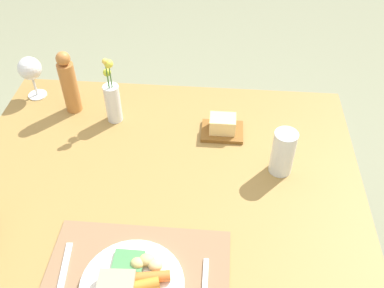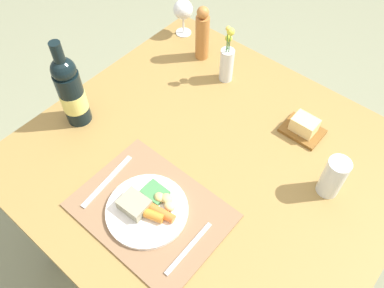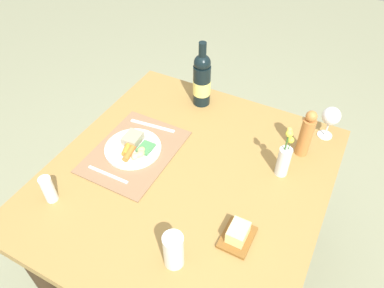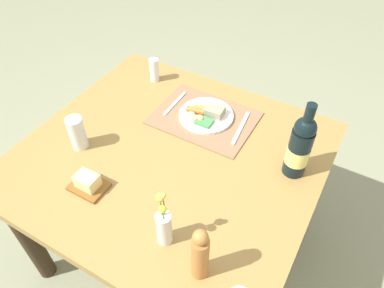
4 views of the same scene
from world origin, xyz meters
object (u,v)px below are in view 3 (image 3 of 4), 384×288
object	(u,v)px
dinner_plate	(134,147)
flower_vase	(284,159)
dining_table	(186,192)
salt_shaker	(48,189)
water_tumbler	(174,252)
butter_dish	(238,234)
wine_bottle	(202,80)
wine_glass	(331,117)
pepper_mill	(306,134)
knife	(108,175)
fork	(152,126)

from	to	relation	value
dinner_plate	flower_vase	world-z (taller)	flower_vase
dining_table	flower_vase	world-z (taller)	flower_vase
dinner_plate	salt_shaker	distance (m)	0.37
water_tumbler	butter_dish	xyz separation A→B (m)	(-0.17, 0.15, -0.04)
wine_bottle	dinner_plate	bearing A→B (deg)	-13.70
wine_bottle	wine_glass	xyz separation A→B (m)	(-0.04, 0.58, -0.02)
pepper_mill	wine_glass	bearing A→B (deg)	156.98
knife	wine_bottle	distance (m)	0.61
salt_shaker	water_tumbler	bearing A→B (deg)	89.21
pepper_mill	flower_vase	distance (m)	0.15
dinner_plate	water_tumbler	bearing A→B (deg)	48.12
butter_dish	knife	bearing A→B (deg)	-92.24
fork	pepper_mill	world-z (taller)	pepper_mill
dinner_plate	pepper_mill	size ratio (longest dim) A/B	1.08
wine_glass	flower_vase	bearing A→B (deg)	-19.31
fork	water_tumbler	bearing A→B (deg)	31.76
butter_dish	pepper_mill	bearing A→B (deg)	170.89
water_tumbler	butter_dish	world-z (taller)	water_tumbler
pepper_mill	butter_dish	xyz separation A→B (m)	(0.50, -0.08, -0.08)
dining_table	fork	bearing A→B (deg)	-123.92
wine_glass	fork	bearing A→B (deg)	-66.44
salt_shaker	wine_glass	bearing A→B (deg)	135.03
dining_table	butter_dish	size ratio (longest dim) A/B	8.67
dining_table	fork	size ratio (longest dim) A/B	5.32
pepper_mill	salt_shaker	world-z (taller)	pepper_mill
fork	wine_glass	world-z (taller)	wine_glass
butter_dish	salt_shaker	size ratio (longest dim) A/B	1.15
dinner_plate	dining_table	bearing A→B (deg)	85.77
wine_glass	dining_table	bearing A→B (deg)	-41.57
dining_table	fork	xyz separation A→B (m)	(-0.18, -0.27, 0.11)
butter_dish	dining_table	bearing A→B (deg)	-120.24
wine_bottle	salt_shaker	bearing A→B (deg)	-16.45
salt_shaker	flower_vase	world-z (taller)	flower_vase
salt_shaker	fork	bearing A→B (deg)	167.19
dinner_plate	wine_bottle	xyz separation A→B (m)	(-0.42, 0.10, 0.11)
wine_bottle	knife	bearing A→B (deg)	-10.97
flower_vase	wine_bottle	bearing A→B (deg)	-118.45
flower_vase	butter_dish	bearing A→B (deg)	-6.42
dinner_plate	water_tumbler	size ratio (longest dim) A/B	1.69
knife	butter_dish	xyz separation A→B (m)	(0.02, 0.55, 0.02)
pepper_mill	wine_bottle	bearing A→B (deg)	-102.18
fork	wine_glass	xyz separation A→B (m)	(-0.30, 0.69, 0.10)
water_tumbler	pepper_mill	xyz separation A→B (m)	(-0.67, 0.23, 0.04)
wine_bottle	salt_shaker	xyz separation A→B (m)	(0.77, -0.23, -0.07)
knife	wine_bottle	xyz separation A→B (m)	(-0.59, 0.11, 0.12)
dinner_plate	knife	world-z (taller)	dinner_plate
salt_shaker	flower_vase	distance (m)	0.87
dinner_plate	wine_glass	size ratio (longest dim) A/B	1.57
water_tumbler	butter_dish	bearing A→B (deg)	139.40
fork	knife	distance (m)	0.32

